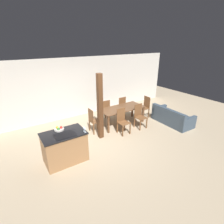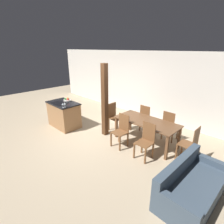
# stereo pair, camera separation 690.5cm
# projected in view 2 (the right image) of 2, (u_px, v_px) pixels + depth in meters

# --- Properties ---
(ground_plane) EXTENTS (16.00, 16.00, 0.00)m
(ground_plane) POSITION_uv_depth(u_px,v_px,m) (95.00, 135.00, 5.96)
(ground_plane) COLOR tan
(wall_back) EXTENTS (11.20, 0.08, 2.70)m
(wall_back) POSITION_uv_depth(u_px,v_px,m) (144.00, 85.00, 7.31)
(wall_back) COLOR silver
(wall_back) RESTS_ON ground_plane
(kitchen_island) EXTENTS (1.22, 0.76, 0.94)m
(kitchen_island) POSITION_uv_depth(u_px,v_px,m) (64.00, 114.00, 6.50)
(kitchen_island) COLOR #9E7047
(kitchen_island) RESTS_ON ground_plane
(fruit_bowl) EXTENTS (0.27, 0.27, 0.12)m
(fruit_bowl) POSITION_uv_depth(u_px,v_px,m) (67.00, 100.00, 6.49)
(fruit_bowl) COLOR silver
(fruit_bowl) RESTS_ON kitchen_island
(wine_glass_near) EXTENTS (0.06, 0.06, 0.17)m
(wine_glass_near) POSITION_uv_depth(u_px,v_px,m) (63.00, 104.00, 5.73)
(wine_glass_near) COLOR silver
(wine_glass_near) RESTS_ON kitchen_island
(wine_glass_middle) EXTENTS (0.06, 0.06, 0.17)m
(wine_glass_middle) POSITION_uv_depth(u_px,v_px,m) (65.00, 104.00, 5.78)
(wine_glass_middle) COLOR silver
(wine_glass_middle) RESTS_ON kitchen_island
(dining_table) EXTENTS (1.93, 0.86, 0.74)m
(dining_table) POSITION_uv_depth(u_px,v_px,m) (146.00, 124.00, 5.29)
(dining_table) COLOR brown
(dining_table) RESTS_ON ground_plane
(dining_chair_near_left) EXTENTS (0.40, 0.40, 0.98)m
(dining_chair_near_left) POSITION_uv_depth(u_px,v_px,m) (121.00, 130.00, 5.18)
(dining_chair_near_left) COLOR brown
(dining_chair_near_left) RESTS_ON ground_plane
(dining_chair_near_right) EXTENTS (0.40, 0.40, 0.98)m
(dining_chair_near_right) POSITION_uv_depth(u_px,v_px,m) (146.00, 140.00, 4.61)
(dining_chair_near_right) COLOR brown
(dining_chair_near_right) RESTS_ON ground_plane
(dining_chair_far_left) EXTENTS (0.40, 0.40, 0.98)m
(dining_chair_far_left) POSITION_uv_depth(u_px,v_px,m) (146.00, 118.00, 6.06)
(dining_chair_far_left) COLOR brown
(dining_chair_far_left) RESTS_ON ground_plane
(dining_chair_far_right) EXTENTS (0.40, 0.40, 0.98)m
(dining_chair_far_right) POSITION_uv_depth(u_px,v_px,m) (169.00, 125.00, 5.49)
(dining_chair_far_right) COLOR brown
(dining_chair_far_right) RESTS_ON ground_plane
(dining_chair_head_end) EXTENTS (0.40, 0.40, 0.98)m
(dining_chair_head_end) POSITION_uv_depth(u_px,v_px,m) (114.00, 116.00, 6.22)
(dining_chair_head_end) COLOR brown
(dining_chair_head_end) RESTS_ON ground_plane
(dining_chair_foot_end) EXTENTS (0.40, 0.40, 0.98)m
(dining_chair_foot_end) POSITION_uv_depth(u_px,v_px,m) (190.00, 144.00, 4.45)
(dining_chair_foot_end) COLOR brown
(dining_chair_foot_end) RESTS_ON ground_plane
(couch) EXTENTS (0.87, 1.73, 0.73)m
(couch) POSITION_uv_depth(u_px,v_px,m) (191.00, 186.00, 3.43)
(couch) COLOR #3D4C5B
(couch) RESTS_ON ground_plane
(timber_post) EXTENTS (0.17, 0.17, 2.37)m
(timber_post) POSITION_uv_depth(u_px,v_px,m) (105.00, 101.00, 5.64)
(timber_post) COLOR #4C2D19
(timber_post) RESTS_ON ground_plane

